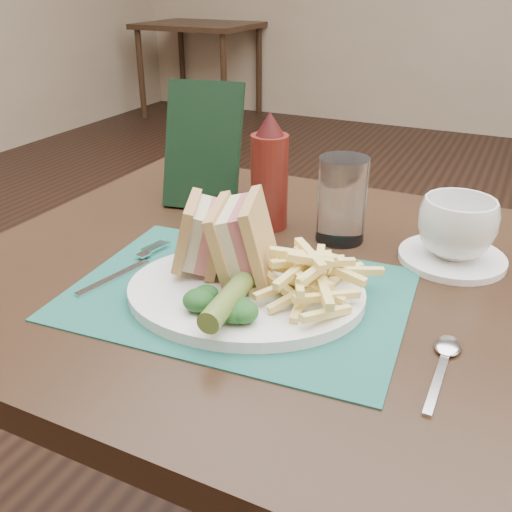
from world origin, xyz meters
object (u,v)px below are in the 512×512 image
Objects in this scene: drinking_glass at (342,200)px; ketchup_bottle at (269,171)px; sandwich_half_b at (227,237)px; table_main at (278,463)px; sandwich_half_a at (187,234)px; saucer at (452,258)px; placemat at (239,294)px; coffee_cup at (457,228)px; table_bg_left at (201,71)px; check_presenter at (203,146)px; plate at (246,292)px.

drinking_glass is 0.12m from ketchup_bottle.
table_main is at bearing 43.76° from sandwich_half_b.
sandwich_half_a reaches higher than saucer.
placemat is 2.82× the size of saucer.
drinking_glass is at bearing 73.94° from placemat.
placemat is 0.32m from coffee_cup.
ketchup_bottle reaches higher than drinking_glass.
table_bg_left is 6.00× the size of saucer.
table_main and table_bg_left have the same top height.
table_main is 0.46m from drinking_glass.
check_presenter reaches higher than sandwich_half_a.
drinking_glass is (0.14, 0.21, 0.00)m from sandwich_half_a.
ketchup_bottle is (-0.03, 0.21, 0.02)m from sandwich_half_b.
placemat reaches higher than table_bg_left.
saucer reaches higher than placemat.
check_presenter reaches higher than ketchup_bottle.
table_bg_left is at bearing 125.71° from saucer.
check_presenter reaches higher than placemat.
table_main is 0.39m from placemat.
sandwich_half_b is at bearing 149.99° from placemat.
placemat is 1.41× the size of plate.
table_bg_left is at bearing 121.59° from placemat.
ketchup_bottle is 0.86× the size of check_presenter.
check_presenter is (-0.43, 0.04, 0.05)m from coffee_cup.
check_presenter is (-0.20, 0.26, 0.10)m from placemat.
sandwich_half_b is (-0.04, 0.02, 0.06)m from plate.
check_presenter is (-0.14, 0.04, 0.01)m from ketchup_bottle.
sandwich_half_a is 0.72× the size of drinking_glass.
sandwich_half_a is at bearing -75.33° from check_presenter.
drinking_glass is at bearing 0.38° from ketchup_bottle.
plate is 0.25m from ketchup_bottle.
plate is 0.07m from sandwich_half_b.
coffee_cup is 0.29m from ketchup_bottle.
table_main is 9.59× the size of sandwich_half_a.
ketchup_bottle is at bearing -57.51° from table_bg_left.
check_presenter is (-0.26, 0.04, 0.04)m from drinking_glass.
saucer is (2.53, -3.52, 0.38)m from table_bg_left.
table_main is 2.13× the size of placemat.
ketchup_bottle is (-0.29, 0.00, 0.04)m from coffee_cup.
table_main is 6.92× the size of drinking_glass.
table_main is at bearing -149.39° from saucer.
table_bg_left is 4.35m from coffee_cup.
placemat is (2.30, -3.73, 0.38)m from table_bg_left.
drinking_glass reaches higher than sandwich_half_a.
table_main is 0.46m from sandwich_half_a.
sandwich_half_b is 0.72× the size of saucer.
ketchup_bottle reaches higher than table_bg_left.
coffee_cup is (0.22, 0.22, 0.04)m from plate.
check_presenter reaches higher than coffee_cup.
plate is at bearing -34.33° from sandwich_half_a.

